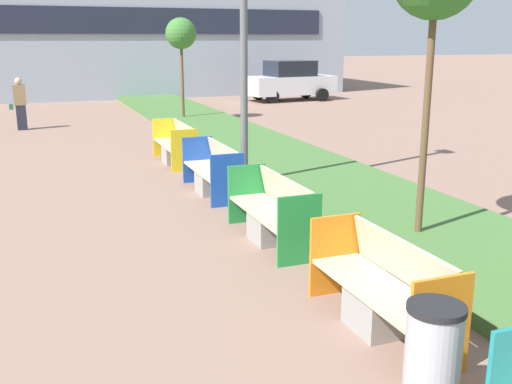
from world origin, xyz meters
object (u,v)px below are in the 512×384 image
at_px(bench_blue_frame, 213,174).
at_px(pedestrian_walking, 20,104).
at_px(bench_orange_frame, 382,295).
at_px(litter_bin, 432,363).
at_px(sapling_tree_far, 181,34).
at_px(bench_yellow_frame, 176,148).
at_px(bench_green_frame, 273,217).
at_px(parked_car_distant, 290,81).

xyz_separation_m(bench_blue_frame, pedestrian_walking, (-3.43, 9.99, 0.48)).
xyz_separation_m(bench_orange_frame, litter_bin, (-0.46, -1.42, 0.12)).
bearing_deg(sapling_tree_far, bench_yellow_frame, -105.36).
xyz_separation_m(litter_bin, pedestrian_walking, (-2.97, 17.31, 0.36)).
xyz_separation_m(bench_yellow_frame, litter_bin, (-0.46, -10.37, 0.11)).
bearing_deg(pedestrian_walking, sapling_tree_far, 0.91).
height_order(bench_yellow_frame, pedestrian_walking, pedestrian_walking).
xyz_separation_m(bench_orange_frame, pedestrian_walking, (-3.43, 15.90, 0.48)).
bearing_deg(sapling_tree_far, litter_bin, -97.82).
bearing_deg(pedestrian_walking, bench_green_frame, -75.19).
xyz_separation_m(sapling_tree_far, parked_car_distant, (6.54, 5.45, -2.08)).
distance_m(bench_yellow_frame, litter_bin, 10.38).
relative_size(bench_yellow_frame, pedestrian_walking, 1.22).
distance_m(bench_green_frame, sapling_tree_far, 13.46).
xyz_separation_m(bench_green_frame, pedestrian_walking, (-3.43, 12.97, 0.48)).
bearing_deg(bench_blue_frame, parked_car_distant, 61.40).
height_order(pedestrian_walking, parked_car_distant, parked_car_distant).
height_order(bench_orange_frame, bench_green_frame, same).
height_order(bench_yellow_frame, litter_bin, litter_bin).
relative_size(bench_yellow_frame, parked_car_distant, 0.47).
bearing_deg(parked_car_distant, litter_bin, -117.32).
height_order(bench_blue_frame, litter_bin, litter_bin).
relative_size(bench_green_frame, pedestrian_walking, 1.23).
height_order(bench_blue_frame, pedestrian_walking, pedestrian_walking).
bearing_deg(bench_blue_frame, bench_orange_frame, -90.01).
relative_size(bench_orange_frame, bench_green_frame, 0.95).
distance_m(bench_yellow_frame, sapling_tree_far, 7.75).
distance_m(bench_orange_frame, bench_yellow_frame, 8.95).
distance_m(bench_blue_frame, pedestrian_walking, 10.58).
bearing_deg(sapling_tree_far, bench_orange_frame, -96.89).
bearing_deg(pedestrian_walking, bench_blue_frame, -71.06).
xyz_separation_m(bench_blue_frame, bench_yellow_frame, (0.00, 3.05, 0.00)).
bearing_deg(bench_yellow_frame, pedestrian_walking, 116.29).
distance_m(litter_bin, pedestrian_walking, 17.57).
bearing_deg(litter_bin, parked_car_distant, 68.66).
relative_size(bench_green_frame, bench_yellow_frame, 1.01).
bearing_deg(bench_yellow_frame, sapling_tree_far, 74.64).
relative_size(bench_green_frame, parked_car_distant, 0.47).
xyz_separation_m(bench_green_frame, sapling_tree_far, (1.93, 13.06, 2.63)).
xyz_separation_m(bench_yellow_frame, pedestrian_walking, (-3.43, 6.94, 0.48)).
bearing_deg(bench_orange_frame, bench_yellow_frame, 89.99).
bearing_deg(bench_green_frame, litter_bin, -96.05).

